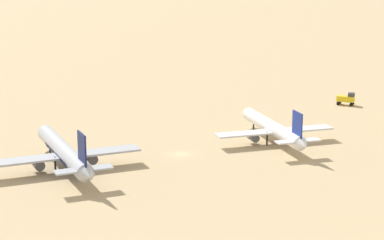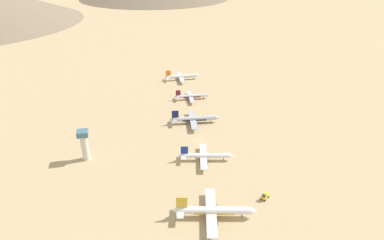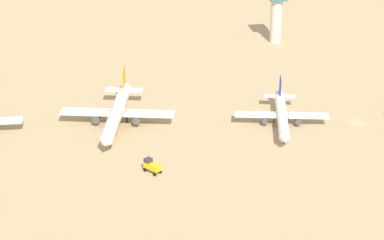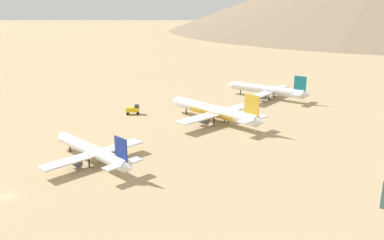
{
  "view_description": "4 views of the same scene",
  "coord_description": "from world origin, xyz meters",
  "px_view_note": "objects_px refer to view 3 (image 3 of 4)",
  "views": [
    {
      "loc": [
        -151.3,
        83.75,
        50.21
      ],
      "look_at": [
        8.29,
        -7.85,
        5.7
      ],
      "focal_mm": 70.95,
      "sensor_mm": 36.0,
      "label": 1
    },
    {
      "loc": [
        -51.08,
        -208.88,
        131.53
      ],
      "look_at": [
        -0.47,
        23.62,
        5.51
      ],
      "focal_mm": 31.58,
      "sensor_mm": 36.0,
      "label": 2
    },
    {
      "loc": [
        217.77,
        -90.45,
        109.69
      ],
      "look_at": [
        2.22,
        -55.4,
        6.22
      ],
      "focal_mm": 72.56,
      "sensor_mm": 36.0,
      "label": 3
    },
    {
      "loc": [
        -81.91,
        47.61,
        43.14
      ],
      "look_at": [
        -10.76,
        -62.66,
        4.74
      ],
      "focal_mm": 37.78,
      "sensor_mm": 36.0,
      "label": 4
    }
  ],
  "objects_px": {
    "parked_jet_1": "(117,113)",
    "control_tower": "(277,13)",
    "parked_jet_2": "(282,115)",
    "service_truck": "(152,166)"
  },
  "relations": [
    {
      "from": "parked_jet_1",
      "to": "control_tower",
      "type": "height_order",
      "value": "control_tower"
    },
    {
      "from": "parked_jet_2",
      "to": "parked_jet_1",
      "type": "bearing_deg",
      "value": -99.23
    },
    {
      "from": "parked_jet_2",
      "to": "service_truck",
      "type": "relative_size",
      "value": 6.7
    },
    {
      "from": "parked_jet_1",
      "to": "service_truck",
      "type": "relative_size",
      "value": 8.16
    },
    {
      "from": "parked_jet_1",
      "to": "parked_jet_2",
      "type": "relative_size",
      "value": 1.22
    },
    {
      "from": "service_truck",
      "to": "control_tower",
      "type": "relative_size",
      "value": 0.25
    },
    {
      "from": "parked_jet_2",
      "to": "control_tower",
      "type": "bearing_deg",
      "value": 166.64
    },
    {
      "from": "service_truck",
      "to": "parked_jet_1",
      "type": "bearing_deg",
      "value": -166.97
    },
    {
      "from": "parked_jet_2",
      "to": "control_tower",
      "type": "xyz_separation_m",
      "value": [
        -78.45,
        18.64,
        8.93
      ]
    },
    {
      "from": "parked_jet_2",
      "to": "control_tower",
      "type": "relative_size",
      "value": 1.7
    }
  ]
}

